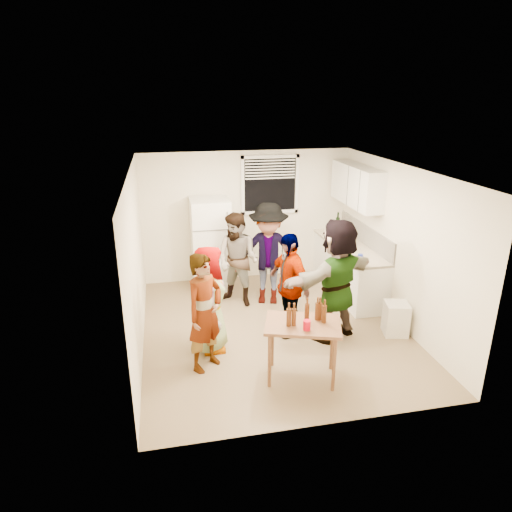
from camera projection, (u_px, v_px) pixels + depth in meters
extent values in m
cube|color=white|center=(211.00, 244.00, 8.48)|extent=(0.70, 0.70, 1.70)
cube|color=white|center=(348.00, 269.00, 8.42)|extent=(0.60, 2.20, 0.86)
cube|color=beige|center=(350.00, 246.00, 8.27)|extent=(0.64, 2.22, 0.04)
cube|color=#B7B1A7|center=(366.00, 235.00, 8.25)|extent=(0.03, 2.20, 0.36)
cube|color=white|center=(357.00, 185.00, 8.11)|extent=(0.34, 1.60, 0.70)
cylinder|color=white|center=(348.00, 244.00, 8.29)|extent=(0.11, 0.11, 0.24)
cylinder|color=black|center=(337.00, 233.00, 8.98)|extent=(0.08, 0.08, 0.31)
cylinder|color=#47230C|center=(350.00, 249.00, 8.03)|extent=(0.06, 0.06, 0.24)
cylinder|color=#1F2EA5|center=(360.00, 261.00, 7.50)|extent=(0.08, 0.08, 0.11)
cube|color=gold|center=(349.00, 232.00, 8.83)|extent=(0.02, 0.16, 0.14)
cube|color=silver|center=(396.00, 319.00, 6.96)|extent=(0.42, 0.42, 0.51)
cylinder|color=#47230C|center=(294.00, 325.00, 5.65)|extent=(0.06, 0.06, 0.22)
cylinder|color=#B80618|center=(307.00, 330.00, 5.54)|extent=(0.09, 0.09, 0.12)
imported|color=gray|center=(211.00, 348.00, 6.64)|extent=(1.58, 0.81, 0.50)
imported|color=#141933|center=(207.00, 366.00, 6.21)|extent=(1.50, 1.61, 0.39)
imported|color=#513924|center=(238.00, 303.00, 8.04)|extent=(1.64, 1.77, 0.62)
imported|color=#3D3D42|center=(268.00, 301.00, 8.12)|extent=(1.63, 2.05, 0.66)
imported|color=black|center=(287.00, 332.00, 7.09)|extent=(1.82, 1.41, 0.39)
imported|color=#C9784E|center=(333.00, 336.00, 6.98)|extent=(2.35, 2.42, 0.55)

